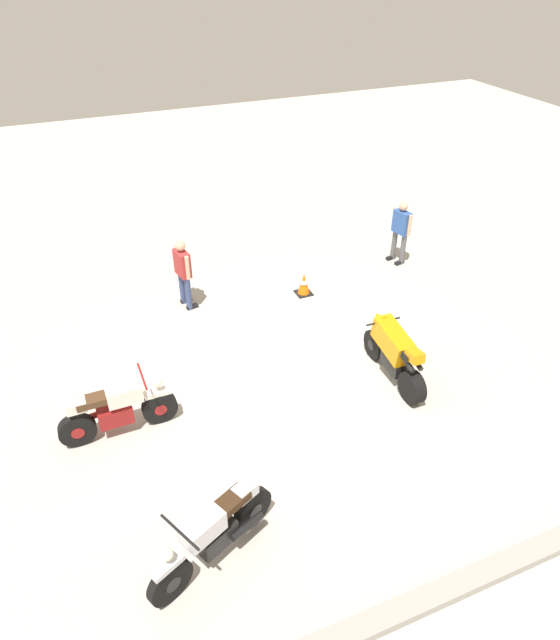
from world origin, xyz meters
The scene contains 8 objects.
ground_plane centered at (0.00, 0.00, 0.00)m, with size 40.00×40.00×0.00m, color #B7B2A8.
curb_edge centered at (0.00, 4.60, 0.07)m, with size 14.00×0.30×0.15m, color #9C978F.
motorcycle_cream_vintage centered at (3.09, 0.15, 0.49)m, with size 1.95×0.70×1.07m.
motorcycle_silver_cruiser centered at (2.31, 2.98, 0.52)m, with size 1.94×1.02×1.09m.
motorcycle_orange_sportbike centered at (-1.85, 0.67, 0.59)m, with size 0.70×1.95×1.14m.
person_in_red_shirt centered at (1.07, -3.20, 0.91)m, with size 0.37×0.64×1.61m.
person_in_blue_shirt centered at (-4.42, -3.18, 0.90)m, with size 0.38×0.63×1.60m.
traffic_cone centered at (-1.57, -2.66, 0.26)m, with size 0.36×0.36×0.53m.
Camera 1 is at (3.21, 7.39, 6.94)m, focal length 31.59 mm.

